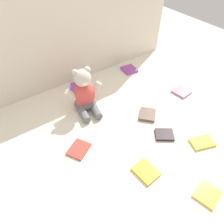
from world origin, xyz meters
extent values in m
plane|color=silver|center=(0.00, 0.00, 0.00)|extent=(3.20, 3.20, 0.00)
cube|color=beige|center=(0.00, 0.41, 0.37)|extent=(1.55, 0.03, 0.74)
ellipsoid|color=#D84C47|center=(-0.06, 0.12, 0.08)|extent=(0.14, 0.12, 0.17)
ellipsoid|color=slate|center=(-0.06, 0.11, 0.03)|extent=(0.15, 0.13, 0.06)
sphere|color=beige|center=(-0.06, 0.11, 0.21)|extent=(0.11, 0.11, 0.09)
ellipsoid|color=white|center=(-0.07, 0.08, 0.20)|extent=(0.04, 0.04, 0.03)
sphere|color=beige|center=(-0.09, 0.13, 0.24)|extent=(0.04, 0.04, 0.04)
sphere|color=beige|center=(-0.03, 0.12, 0.24)|extent=(0.04, 0.04, 0.04)
cylinder|color=beige|center=(-0.13, 0.13, 0.11)|extent=(0.08, 0.05, 0.09)
cylinder|color=beige|center=(0.01, 0.10, 0.11)|extent=(0.08, 0.05, 0.09)
cylinder|color=slate|center=(-0.11, 0.03, 0.02)|extent=(0.06, 0.10, 0.04)
cylinder|color=slate|center=(-0.04, 0.02, 0.02)|extent=(0.06, 0.10, 0.04)
cube|color=black|center=(0.16, -0.32, 0.01)|extent=(0.12, 0.12, 0.01)
cube|color=yellow|center=(-0.06, -0.42, 0.01)|extent=(0.09, 0.11, 0.01)
cube|color=#C13F33|center=(-0.25, -0.14, 0.01)|extent=(0.13, 0.13, 0.01)
cube|color=brown|center=(0.19, -0.16, 0.01)|extent=(0.13, 0.13, 0.02)
cube|color=purple|center=(-0.02, 0.28, 0.01)|extent=(0.15, 0.17, 0.02)
cube|color=purple|center=(0.39, 0.27, 0.01)|extent=(0.10, 0.11, 0.02)
cube|color=yellow|center=(0.28, -0.46, 0.01)|extent=(0.13, 0.11, 0.01)
cube|color=yellow|center=(0.08, -0.65, 0.01)|extent=(0.12, 0.11, 0.01)
cube|color=#C16A90|center=(0.51, -0.12, 0.01)|extent=(0.10, 0.11, 0.01)
camera|label=1|loc=(-0.47, -0.74, 0.86)|focal=34.09mm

